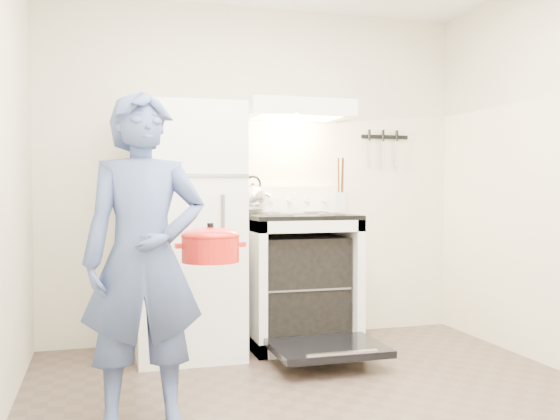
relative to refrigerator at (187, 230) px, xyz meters
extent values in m
cube|color=beige|center=(0.58, 0.35, 0.40)|extent=(3.20, 0.02, 2.50)
cube|color=white|center=(0.00, 0.00, 0.00)|extent=(0.70, 0.70, 1.70)
cube|color=white|center=(0.81, 0.02, -0.39)|extent=(0.76, 0.65, 0.92)
cube|color=black|center=(0.81, 0.02, 0.09)|extent=(0.76, 0.65, 0.03)
cube|color=white|center=(0.81, 0.31, 0.20)|extent=(0.76, 0.07, 0.20)
cube|color=black|center=(0.81, -0.57, -0.72)|extent=(0.70, 0.54, 0.04)
cube|color=slate|center=(0.81, 0.02, -0.41)|extent=(0.60, 0.52, 0.01)
cube|color=white|center=(0.81, 0.10, 0.86)|extent=(0.76, 0.50, 0.12)
cube|color=black|center=(1.63, 0.33, 0.70)|extent=(0.40, 0.02, 0.03)
cylinder|color=brown|center=(0.90, -0.02, -0.40)|extent=(0.32, 0.32, 0.02)
cylinder|color=silver|center=(1.03, -0.24, 0.20)|extent=(0.11, 0.11, 0.13)
imported|color=#364977|center=(-0.37, -1.23, -0.05)|extent=(0.58, 0.39, 1.60)
camera|label=1|loc=(-0.56, -4.25, 0.29)|focal=40.00mm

